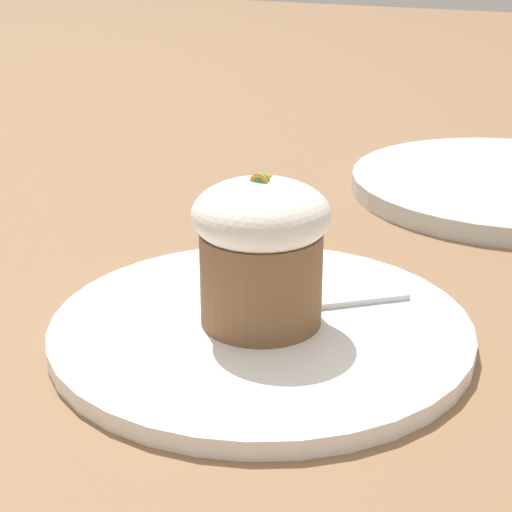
% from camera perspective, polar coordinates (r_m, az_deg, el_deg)
% --- Properties ---
extents(ground_plane, '(4.00, 4.00, 0.00)m').
position_cam_1_polar(ground_plane, '(0.54, 0.33, -5.45)').
color(ground_plane, '#846042').
extents(dessert_plate, '(0.26, 0.26, 0.01)m').
position_cam_1_polar(dessert_plate, '(0.54, 0.33, -4.91)').
color(dessert_plate, white).
rests_on(dessert_plate, ground_plane).
extents(carrot_cake, '(0.08, 0.08, 0.10)m').
position_cam_1_polar(carrot_cake, '(0.52, 0.00, 0.53)').
color(carrot_cake, brown).
rests_on(carrot_cake, dessert_plate).
extents(spoon, '(0.10, 0.11, 0.01)m').
position_cam_1_polar(spoon, '(0.55, 1.32, -3.47)').
color(spoon, silver).
rests_on(spoon, dessert_plate).
extents(side_plate, '(0.30, 0.30, 0.02)m').
position_cam_1_polar(side_plate, '(0.85, 16.59, 4.56)').
color(side_plate, silver).
rests_on(side_plate, ground_plane).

